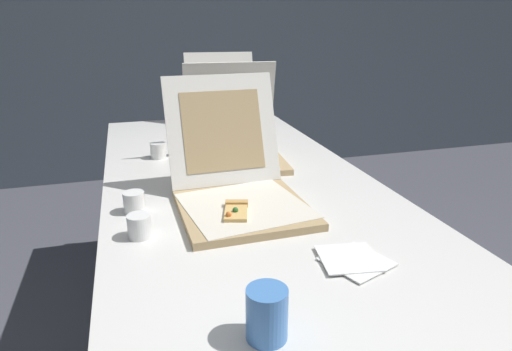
% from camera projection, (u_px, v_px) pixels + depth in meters
% --- Properties ---
extents(wall_back, '(10.00, 0.10, 2.60)m').
position_uv_depth(wall_back, '(165.00, 16.00, 3.51)').
color(wall_back, '#4C5660').
rests_on(wall_back, ground).
extents(table, '(0.91, 2.05, 0.76)m').
position_uv_depth(table, '(239.00, 191.00, 1.59)').
color(table, silver).
rests_on(table, ground).
extents(pizza_box_front, '(0.38, 0.50, 0.36)m').
position_uv_depth(pizza_box_front, '(239.00, 190.00, 1.32)').
color(pizza_box_front, tan).
rests_on(pizza_box_front, table).
extents(pizza_box_middle, '(0.39, 0.39, 0.37)m').
position_uv_depth(pizza_box_middle, '(234.00, 148.00, 1.74)').
color(pizza_box_middle, tan).
rests_on(pizza_box_middle, table).
extents(pizza_box_back, '(0.41, 0.52, 0.36)m').
position_uv_depth(pizza_box_back, '(225.00, 120.00, 2.22)').
color(pizza_box_back, tan).
rests_on(pizza_box_back, table).
extents(cup_white_near_center, '(0.06, 0.06, 0.06)m').
position_uv_depth(cup_white_near_center, '(134.00, 202.00, 1.29)').
color(cup_white_near_center, white).
rests_on(cup_white_near_center, table).
extents(cup_white_far, '(0.06, 0.06, 0.06)m').
position_uv_depth(cup_white_far, '(158.00, 150.00, 1.79)').
color(cup_white_far, white).
rests_on(cup_white_far, table).
extents(cup_white_near_left, '(0.06, 0.06, 0.06)m').
position_uv_depth(cup_white_near_left, '(139.00, 226.00, 1.14)').
color(cup_white_near_left, white).
rests_on(cup_white_near_left, table).
extents(cup_printed_front, '(0.07, 0.07, 0.10)m').
position_uv_depth(cup_printed_front, '(267.00, 314.00, 0.78)').
color(cup_printed_front, '#477FCC').
rests_on(cup_printed_front, table).
extents(napkin_pile, '(0.18, 0.18, 0.01)m').
position_uv_depth(napkin_pile, '(353.00, 260.00, 1.03)').
color(napkin_pile, white).
rests_on(napkin_pile, table).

